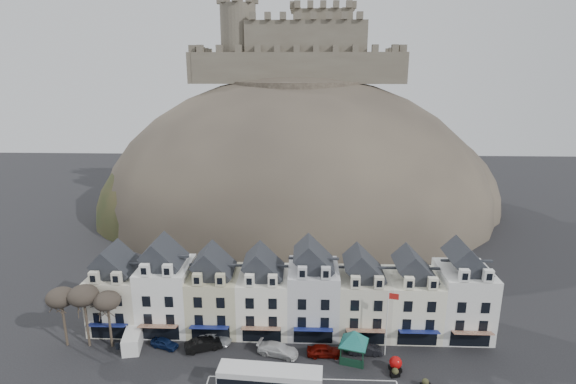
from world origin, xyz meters
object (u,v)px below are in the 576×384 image
object	(u,v)px
car_black	(203,344)
car_silver	(215,337)
flagpole	(388,319)
car_maroon	(324,351)
car_white	(278,349)
red_buoy	(396,364)
bus	(270,380)
car_navy	(165,343)
bus_shelter	(354,337)
white_van	(133,339)
car_charcoal	(365,349)

from	to	relation	value
car_black	car_silver	world-z (taller)	car_black
flagpole	car_maroon	bearing A→B (deg)	-176.51
car_black	car_white	world-z (taller)	car_black
red_buoy	bus	bearing A→B (deg)	-162.64
bus	car_black	bearing A→B (deg)	143.86
flagpole	car_silver	distance (m)	22.76
car_black	car_white	xyz separation A→B (m)	(9.70, -0.67, -0.02)
flagpole	car_white	xyz separation A→B (m)	(-13.71, -0.48, -4.37)
car_silver	car_white	bearing A→B (deg)	-82.07
car_silver	car_navy	bearing A→B (deg)	127.62
bus_shelter	car_silver	xyz separation A→B (m)	(-17.97, 3.28, -2.63)
car_black	car_maroon	size ratio (longest dim) A/B	1.08
bus	white_van	distance (m)	20.33
car_navy	car_silver	world-z (taller)	car_silver
red_buoy	car_charcoal	distance (m)	4.56
bus_shelter	white_van	bearing A→B (deg)	-167.87
bus_shelter	flagpole	world-z (taller)	flagpole
white_van	car_charcoal	size ratio (longest dim) A/B	1.19
bus	car_black	world-z (taller)	bus
car_navy	car_white	xyz separation A→B (m)	(14.90, -0.99, 0.13)
flagpole	red_buoy	bearing A→B (deg)	-78.63
car_silver	bus	bearing A→B (deg)	-116.05
red_buoy	car_black	world-z (taller)	red_buoy
red_buoy	car_white	distance (m)	14.56
red_buoy	car_white	bearing A→B (deg)	169.74
red_buoy	flagpole	bearing A→B (deg)	101.37
white_van	car_charcoal	world-z (taller)	white_van
white_van	car_silver	distance (m)	10.64
bus	car_white	xyz separation A→B (m)	(0.46, 7.22, -1.04)
white_van	car_black	xyz separation A→B (m)	(9.33, -0.35, -0.32)
white_van	car_white	size ratio (longest dim) A/B	0.97
car_silver	car_charcoal	world-z (taller)	car_charcoal
car_charcoal	white_van	bearing A→B (deg)	89.96
car_navy	car_white	size ratio (longest dim) A/B	0.71
red_buoy	car_silver	size ratio (longest dim) A/B	0.41
bus	car_charcoal	distance (m)	14.00
bus_shelter	red_buoy	xyz separation A→B (m)	(4.86, -1.82, -2.31)
flagpole	car_navy	bearing A→B (deg)	178.98
flagpole	car_charcoal	xyz separation A→B (m)	(-2.61, 0.13, -4.43)
flagpole	car_black	bearing A→B (deg)	179.54
car_black	car_white	distance (m)	9.72
bus	car_maroon	bearing A→B (deg)	52.95
car_silver	white_van	bearing A→B (deg)	122.35
white_van	car_navy	distance (m)	4.15
car_black	car_maroon	world-z (taller)	car_black
flagpole	car_white	world-z (taller)	flagpole
car_silver	car_charcoal	distance (m)	19.69
car_maroon	car_navy	bearing A→B (deg)	86.08
car_navy	car_black	world-z (taller)	car_black
bus_shelter	car_white	xyz separation A→B (m)	(-9.47, 0.78, -2.50)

